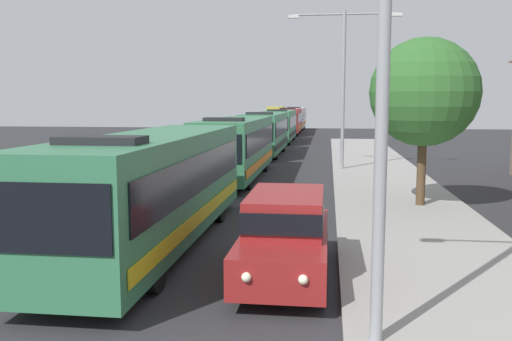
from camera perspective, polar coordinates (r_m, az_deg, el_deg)
The scene contains 11 objects.
bus_lead at distance 15.09m, azimuth -10.37°, elevation -1.44°, with size 2.58×11.72×3.21m.
bus_second_in_line at distance 27.95m, azimuth -2.03°, elevation 2.58°, with size 2.58×11.20×3.21m.
bus_middle at distance 40.41m, azimuth 0.92°, elevation 3.99°, with size 2.58×10.79×3.21m.
bus_fourth_in_line at distance 53.18m, azimuth 2.50°, elevation 4.75°, with size 2.58×10.80×3.21m.
bus_rear at distance 65.98m, azimuth 3.48°, elevation 5.20°, with size 2.58×10.51×3.21m.
bus_tail_end at distance 77.95m, azimuth 4.10°, elevation 5.50°, with size 2.58×11.25×3.21m.
white_suv at distance 12.33m, azimuth 3.09°, elevation -6.35°, with size 1.86×5.07×1.90m.
box_truck_oncoming at distance 83.69m, azimuth 2.05°, elevation 5.64°, with size 2.35×8.09×3.15m.
streetlamp_near at distance 8.60m, azimuth 13.15°, elevation 14.36°, with size 5.20×0.28×7.99m.
streetlamp_mid at distance 31.41m, azimuth 9.05°, elevation 9.91°, with size 6.16×0.28×8.72m.
roadside_tree at distance 20.80m, azimuth 17.01°, elevation 7.73°, with size 3.90×3.90×6.05m.
Camera 1 is at (3.30, -1.75, 3.91)m, focal length 38.65 mm.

